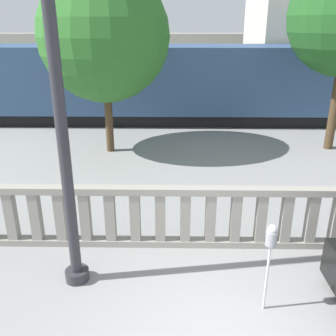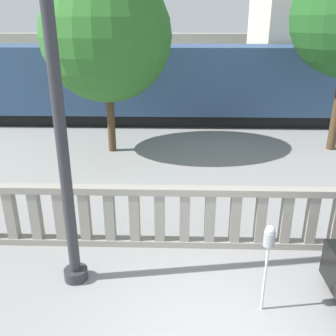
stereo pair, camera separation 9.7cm
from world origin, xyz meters
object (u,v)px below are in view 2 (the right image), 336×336
Objects in this scene: lamppost at (60,129)px; train_near at (142,82)px; train_far at (169,53)px; parking_meter at (269,243)px; tree_right at (106,36)px.

train_near is (0.14, 11.69, -1.02)m from lamppost.
lamppost is 0.19× the size of train_far.
lamppost is 3.72× the size of parking_meter.
train_near is (-3.06, 12.37, 0.54)m from parking_meter.
tree_right reaches higher than parking_meter.
lamppost is 0.26× the size of train_near.
parking_meter is 0.05× the size of train_far.
lamppost reaches higher than train_near.
parking_meter is at bearing -11.98° from lamppost.
parking_meter is 9.16m from tree_right.
train_near is at bearing -92.58° from train_far.
train_near is 4.98m from tree_right.
tree_right reaches higher than lamppost.
tree_right is at bearing -93.92° from train_far.
train_near is 3.62× the size of tree_right.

